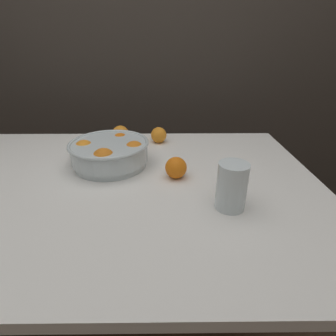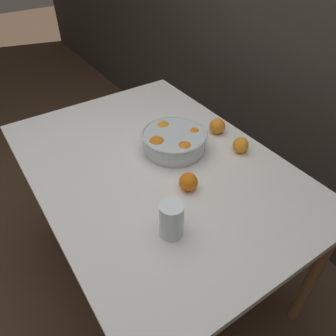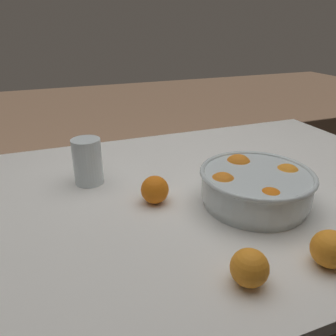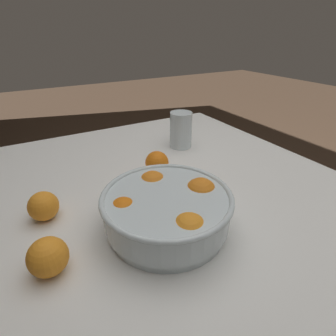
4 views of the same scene
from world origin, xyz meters
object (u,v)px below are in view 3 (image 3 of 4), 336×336
Objects in this scene: orange_loose_aside at (155,190)px; fruit_bowl at (255,186)px; orange_loose_front at (249,268)px; juice_glass at (88,164)px; orange_loose_near_bowl at (330,249)px.

fruit_bowl is at bearing 157.83° from orange_loose_aside.
juice_glass is at bearing -67.86° from orange_loose_front.
orange_loose_front is at bearing 54.14° from fruit_bowl.
orange_loose_aside is (0.24, -0.10, -0.02)m from fruit_bowl.
fruit_bowl is 0.25m from orange_loose_near_bowl.
orange_loose_near_bowl is 1.01× the size of orange_loose_aside.
orange_loose_front is at bearing 100.94° from orange_loose_aside.
fruit_bowl is 0.47m from juice_glass.
orange_loose_near_bowl is 1.06× the size of orange_loose_front.
juice_glass is at bearing -35.66° from fruit_bowl.
orange_loose_aside reaches higher than orange_loose_front.
orange_loose_near_bowl reaches higher than orange_loose_aside.
fruit_bowl reaches higher than orange_loose_aside.
orange_loose_near_bowl is (-0.38, 0.52, -0.02)m from juice_glass.
orange_loose_front is (-0.21, 0.51, -0.02)m from juice_glass.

